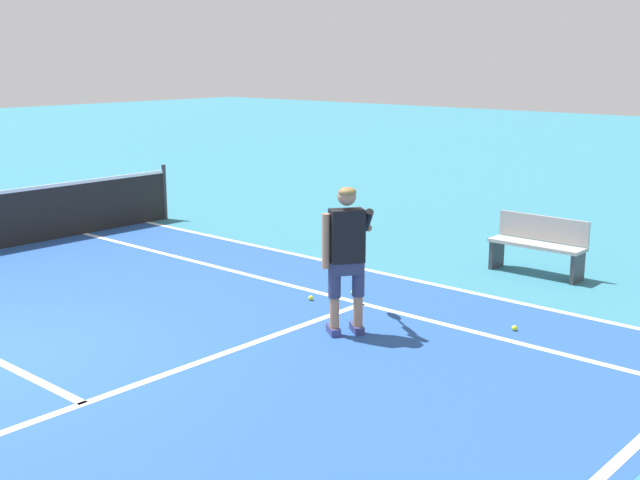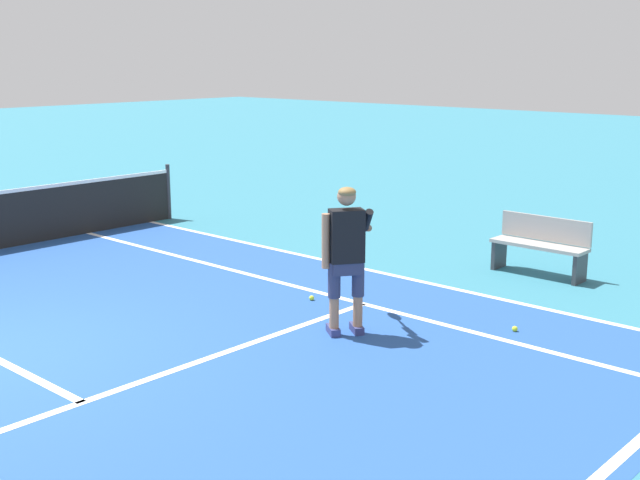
{
  "view_description": "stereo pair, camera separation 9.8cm",
  "coord_description": "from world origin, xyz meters",
  "px_view_note": "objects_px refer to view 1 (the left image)",
  "views": [
    {
      "loc": [
        -3.76,
        -8.06,
        3.12
      ],
      "look_at": [
        3.08,
        -2.02,
        1.05
      ],
      "focal_mm": 45.61,
      "sensor_mm": 36.0,
      "label": 1
    },
    {
      "loc": [
        -3.69,
        -8.14,
        3.12
      ],
      "look_at": [
        3.08,
        -2.02,
        1.05
      ],
      "focal_mm": 45.61,
      "sensor_mm": 36.0,
      "label": 2
    }
  ],
  "objects_px": {
    "tennis_ball_mid_court": "(353,292)",
    "tennis_ball_near_feet": "(311,298)",
    "tennis_ball_by_baseline": "(514,328)",
    "tennis_player": "(347,250)",
    "courtside_bench": "(538,244)"
  },
  "relations": [
    {
      "from": "tennis_ball_mid_court",
      "to": "tennis_ball_near_feet",
      "type": "bearing_deg",
      "value": 156.16
    },
    {
      "from": "tennis_ball_by_baseline",
      "to": "tennis_ball_mid_court",
      "type": "height_order",
      "value": "same"
    },
    {
      "from": "tennis_player",
      "to": "tennis_ball_near_feet",
      "type": "distance_m",
      "value": 1.66
    },
    {
      "from": "tennis_ball_by_baseline",
      "to": "courtside_bench",
      "type": "distance_m",
      "value": 2.72
    },
    {
      "from": "tennis_player",
      "to": "courtside_bench",
      "type": "height_order",
      "value": "tennis_player"
    },
    {
      "from": "tennis_ball_by_baseline",
      "to": "tennis_ball_mid_court",
      "type": "bearing_deg",
      "value": 92.7
    },
    {
      "from": "tennis_ball_mid_court",
      "to": "courtside_bench",
      "type": "relative_size",
      "value": 0.05
    },
    {
      "from": "tennis_player",
      "to": "tennis_ball_by_baseline",
      "type": "xyz_separation_m",
      "value": [
        1.37,
        -1.41,
        -0.96
      ]
    },
    {
      "from": "tennis_ball_near_feet",
      "to": "tennis_ball_by_baseline",
      "type": "xyz_separation_m",
      "value": [
        0.68,
        -2.58,
        0.0
      ]
    },
    {
      "from": "tennis_player",
      "to": "tennis_ball_near_feet",
      "type": "xyz_separation_m",
      "value": [
        0.69,
        1.17,
        -0.96
      ]
    },
    {
      "from": "courtside_bench",
      "to": "tennis_ball_near_feet",
      "type": "bearing_deg",
      "value": 153.33
    },
    {
      "from": "tennis_ball_near_feet",
      "to": "tennis_ball_by_baseline",
      "type": "distance_m",
      "value": 2.67
    },
    {
      "from": "tennis_ball_near_feet",
      "to": "tennis_ball_by_baseline",
      "type": "bearing_deg",
      "value": -75.29
    },
    {
      "from": "tennis_ball_by_baseline",
      "to": "tennis_ball_mid_court",
      "type": "xyz_separation_m",
      "value": [
        -0.11,
        2.33,
        0.0
      ]
    },
    {
      "from": "tennis_ball_near_feet",
      "to": "tennis_ball_mid_court",
      "type": "xyz_separation_m",
      "value": [
        0.57,
        -0.25,
        0.0
      ]
    }
  ]
}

